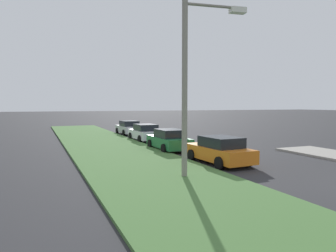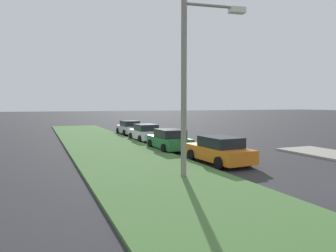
{
  "view_description": "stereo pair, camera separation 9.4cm",
  "coord_description": "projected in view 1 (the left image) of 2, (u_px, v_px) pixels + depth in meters",
  "views": [
    {
      "loc": [
        -6.93,
        12.38,
        3.17
      ],
      "look_at": [
        12.43,
        4.21,
        1.73
      ],
      "focal_mm": 33.28,
      "sensor_mm": 36.0,
      "label": 1
    },
    {
      "loc": [
        -6.97,
        12.3,
        3.17
      ],
      "look_at": [
        12.43,
        4.21,
        1.73
      ],
      "focal_mm": 33.28,
      "sensor_mm": 36.0,
      "label": 2
    }
  ],
  "objects": [
    {
      "name": "parked_car_silver",
      "position": [
        129.0,
        128.0,
        33.14
      ],
      "size": [
        4.32,
        2.06,
        1.47
      ],
      "rotation": [
        0.0,
        0.0,
        0.01
      ],
      "color": "#B2B5BA",
      "rests_on": "ground"
    },
    {
      "name": "grass_median",
      "position": [
        130.0,
        160.0,
        17.64
      ],
      "size": [
        60.0,
        6.0,
        0.12
      ],
      "primitive_type": "cube",
      "color": "#477238",
      "rests_on": "ground"
    },
    {
      "name": "parked_car_white",
      "position": [
        145.0,
        133.0,
        27.34
      ],
      "size": [
        4.32,
        2.05,
        1.47
      ],
      "rotation": [
        0.0,
        0.0,
        0.01
      ],
      "color": "silver",
      "rests_on": "ground"
    },
    {
      "name": "parked_car_green",
      "position": [
        169.0,
        140.0,
        21.68
      ],
      "size": [
        4.31,
        2.03,
        1.47
      ],
      "rotation": [
        0.0,
        0.0,
        -0.0
      ],
      "color": "#1E6B38",
      "rests_on": "ground"
    },
    {
      "name": "streetlight",
      "position": [
        193.0,
        76.0,
        13.16
      ],
      "size": [
        0.69,
        2.87,
        7.5
      ],
      "color": "gray",
      "rests_on": "ground"
    },
    {
      "name": "parked_car_orange",
      "position": [
        219.0,
        150.0,
        16.71
      ],
      "size": [
        4.39,
        2.19,
        1.47
      ],
      "rotation": [
        0.0,
        0.0,
        0.05
      ],
      "color": "orange",
      "rests_on": "ground"
    }
  ]
}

